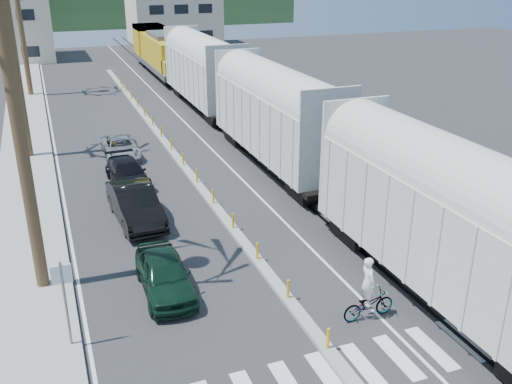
% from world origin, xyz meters
% --- Properties ---
extents(ground, '(140.00, 140.00, 0.00)m').
position_xyz_m(ground, '(0.00, 0.00, 0.00)').
color(ground, '#28282B').
rests_on(ground, ground).
extents(sidewalk, '(3.00, 90.00, 0.15)m').
position_xyz_m(sidewalk, '(-8.50, 25.00, 0.07)').
color(sidewalk, gray).
rests_on(sidewalk, ground).
extents(rails, '(1.56, 100.00, 0.06)m').
position_xyz_m(rails, '(5.00, 28.00, 0.03)').
color(rails, black).
rests_on(rails, ground).
extents(median, '(0.45, 60.00, 0.85)m').
position_xyz_m(median, '(0.00, 19.96, 0.09)').
color(median, gray).
rests_on(median, ground).
extents(crosswalk, '(14.00, 2.20, 0.01)m').
position_xyz_m(crosswalk, '(0.00, -2.00, 0.01)').
color(crosswalk, silver).
rests_on(crosswalk, ground).
extents(lane_markings, '(9.42, 90.00, 0.01)m').
position_xyz_m(lane_markings, '(-2.15, 25.00, 0.00)').
color(lane_markings, silver).
rests_on(lane_markings, ground).
extents(freight_train, '(3.00, 60.94, 5.85)m').
position_xyz_m(freight_train, '(5.00, 20.94, 2.91)').
color(freight_train, beige).
rests_on(freight_train, ground).
extents(street_sign, '(0.60, 0.08, 3.00)m').
position_xyz_m(street_sign, '(-7.30, 2.00, 1.97)').
color(street_sign, slate).
rests_on(street_sign, ground).
extents(buildings, '(38.00, 27.00, 10.00)m').
position_xyz_m(buildings, '(-6.41, 71.66, 4.36)').
color(buildings, beige).
rests_on(buildings, ground).
extents(car_lead, '(1.83, 4.30, 1.45)m').
position_xyz_m(car_lead, '(-3.89, 4.14, 0.72)').
color(car_lead, black).
rests_on(car_lead, ground).
extents(car_second, '(2.40, 5.26, 1.66)m').
position_xyz_m(car_second, '(-3.82, 10.58, 0.83)').
color(car_second, black).
rests_on(car_second, ground).
extents(car_third, '(2.23, 4.69, 1.31)m').
position_xyz_m(car_third, '(-3.43, 15.32, 0.66)').
color(car_third, black).
rests_on(car_third, ground).
extents(car_rear, '(2.00, 4.31, 1.20)m').
position_xyz_m(car_rear, '(-3.08, 20.14, 0.60)').
color(car_rear, '#ADB0B3').
rests_on(car_rear, ground).
extents(cyclist, '(0.84, 1.95, 2.28)m').
position_xyz_m(cyclist, '(2.08, 0.15, 0.74)').
color(cyclist, '#9EA0A5').
rests_on(cyclist, ground).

